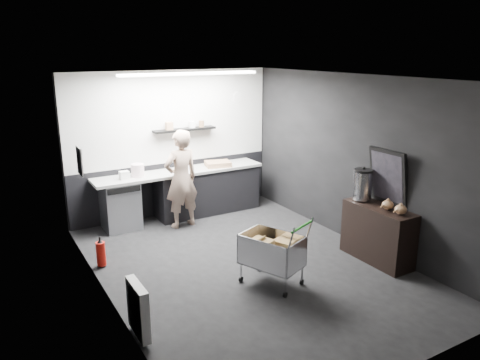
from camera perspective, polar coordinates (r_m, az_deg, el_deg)
floor at (r=6.96m, az=0.99°, el=-10.45°), size 5.50×5.50×0.00m
ceiling at (r=6.25m, az=1.11°, el=12.35°), size 5.50×5.50×0.00m
wall_back at (r=8.88m, az=-8.24°, el=4.41°), size 5.50×0.00×5.50m
wall_front at (r=4.49m, az=19.76°, el=-7.76°), size 5.50×0.00×5.50m
wall_left at (r=5.74m, az=-16.30°, el=-2.35°), size 0.00×5.50×5.50m
wall_right at (r=7.67m, az=13.92°, el=2.33°), size 0.00×5.50×5.50m
kitchen_wall_panel at (r=8.77m, az=-8.32°, el=7.59°), size 3.95×0.02×1.70m
dado_panel at (r=9.06m, az=-7.98°, el=-0.89°), size 3.95×0.02×1.00m
floating_shelf at (r=8.79m, az=-6.77°, el=6.14°), size 1.20×0.22×0.04m
wall_clock at (r=9.34m, az=-0.28°, el=10.10°), size 0.20×0.03×0.20m
poster at (r=6.92m, az=-18.97°, el=2.19°), size 0.02×0.30×0.40m
poster_red_band at (r=6.90m, az=-18.98°, el=2.76°), size 0.02×0.22×0.10m
radiator at (r=5.36m, az=-12.32°, el=-15.15°), size 0.10×0.50×0.60m
ceiling_strip at (r=7.89m, az=-6.08°, el=12.76°), size 2.40×0.20×0.04m
prep_counter at (r=8.85m, az=-6.39°, el=-1.52°), size 3.20×0.61×0.90m
person at (r=8.22m, az=-7.18°, el=0.11°), size 0.68×0.49×1.74m
shopping_cart at (r=6.31m, az=3.87°, el=-8.85°), size 0.81×1.05×0.94m
sideboard at (r=7.25m, az=16.41°, el=-5.37°), size 0.48×1.12×1.68m
fire_extinguisher at (r=7.14m, az=-16.60°, el=-8.52°), size 0.13×0.13×0.44m
cardboard_box at (r=8.94m, az=-2.70°, el=1.98°), size 0.53×0.45×0.09m
pink_tub at (r=8.38m, az=-12.37°, el=1.17°), size 0.22×0.22×0.22m
white_container at (r=8.28m, az=-13.93°, el=0.57°), size 0.16×0.13×0.14m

